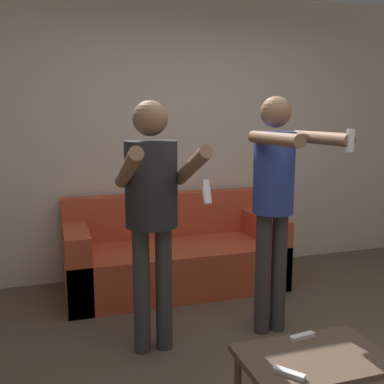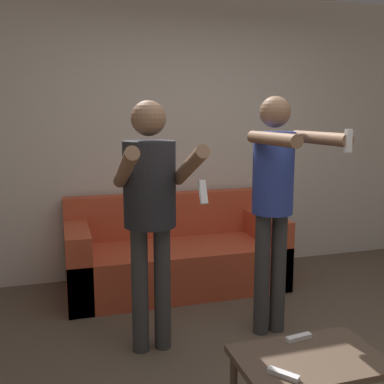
% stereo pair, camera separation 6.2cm
% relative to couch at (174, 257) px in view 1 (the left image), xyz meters
% --- Properties ---
extents(wall_back, '(6.40, 0.06, 2.70)m').
position_rel_couch_xyz_m(wall_back, '(0.25, 0.44, 1.07)').
color(wall_back, beige).
rests_on(wall_back, ground_plane).
extents(couch, '(1.92, 0.82, 0.82)m').
position_rel_couch_xyz_m(couch, '(0.00, 0.00, 0.00)').
color(couch, '#C64C2D').
rests_on(couch, ground_plane).
extents(person_standing_left, '(0.45, 0.72, 1.65)m').
position_rel_couch_xyz_m(person_standing_left, '(-0.43, -1.07, 0.75)').
color(person_standing_left, '#383838').
rests_on(person_standing_left, ground_plane).
extents(person_standing_right, '(0.40, 0.74, 1.68)m').
position_rel_couch_xyz_m(person_standing_right, '(0.43, -1.08, 0.77)').
color(person_standing_right, '#383838').
rests_on(person_standing_right, ground_plane).
extents(coffee_table, '(0.73, 0.47, 0.37)m').
position_rel_couch_xyz_m(coffee_table, '(0.18, -2.01, 0.04)').
color(coffee_table, brown).
rests_on(coffee_table, ground_plane).
extents(remote_near, '(0.12, 0.14, 0.02)m').
position_rel_couch_xyz_m(remote_near, '(-0.04, -2.13, 0.10)').
color(remote_near, white).
rests_on(remote_near, coffee_table).
extents(remote_far, '(0.15, 0.06, 0.02)m').
position_rel_couch_xyz_m(remote_far, '(0.21, -1.84, 0.10)').
color(remote_far, white).
rests_on(remote_far, coffee_table).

